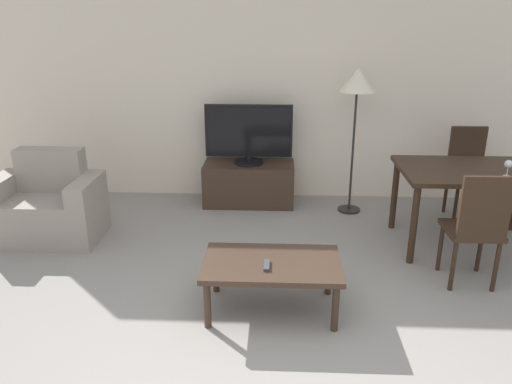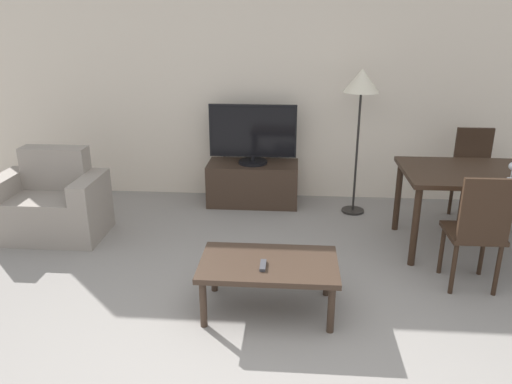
{
  "view_description": "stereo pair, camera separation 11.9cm",
  "coord_description": "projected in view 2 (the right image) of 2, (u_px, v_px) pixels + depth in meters",
  "views": [
    {
      "loc": [
        0.11,
        -2.14,
        2.04
      ],
      "look_at": [
        -0.07,
        1.73,
        0.65
      ],
      "focal_mm": 35.0,
      "sensor_mm": 36.0,
      "label": 1
    },
    {
      "loc": [
        0.22,
        -2.14,
        2.04
      ],
      "look_at": [
        -0.07,
        1.73,
        0.65
      ],
      "focal_mm": 35.0,
      "sensor_mm": 36.0,
      "label": 2
    }
  ],
  "objects": [
    {
      "name": "armchair",
      "position": [
        52.0,
        205.0,
        4.78
      ],
      "size": [
        0.99,
        0.63,
        0.83
      ],
      "color": "gray",
      "rests_on": "ground_plane"
    },
    {
      "name": "remote_primary",
      "position": [
        263.0,
        265.0,
        3.44
      ],
      "size": [
        0.04,
        0.15,
        0.02
      ],
      "color": "#38383D",
      "rests_on": "coffee_table"
    },
    {
      "name": "coffee_table",
      "position": [
        269.0,
        268.0,
        3.53
      ],
      "size": [
        0.97,
        0.58,
        0.39
      ],
      "color": "#38281E",
      "rests_on": "ground_plane"
    },
    {
      "name": "dining_chair_far",
      "position": [
        474.0,
        170.0,
        5.12
      ],
      "size": [
        0.4,
        0.4,
        0.94
      ],
      "color": "black",
      "rests_on": "ground_plane"
    },
    {
      "name": "tv_stand",
      "position": [
        253.0,
        183.0,
        5.62
      ],
      "size": [
        1.0,
        0.48,
        0.47
      ],
      "color": "#38281E",
      "rests_on": "ground_plane"
    },
    {
      "name": "floor_lamp",
      "position": [
        361.0,
        88.0,
        4.99
      ],
      "size": [
        0.36,
        0.36,
        1.53
      ],
      "color": "black",
      "rests_on": "ground_plane"
    },
    {
      "name": "wall_back",
      "position": [
        274.0,
        80.0,
        5.52
      ],
      "size": [
        7.23,
        0.06,
        2.7
      ],
      "color": "beige",
      "rests_on": "ground_plane"
    },
    {
      "name": "tv",
      "position": [
        253.0,
        134.0,
        5.43
      ],
      "size": [
        0.95,
        0.32,
        0.65
      ],
      "color": "black",
      "rests_on": "tv_stand"
    },
    {
      "name": "dining_chair_near",
      "position": [
        478.0,
        228.0,
        3.75
      ],
      "size": [
        0.4,
        0.4,
        0.94
      ],
      "color": "black",
      "rests_on": "ground_plane"
    },
    {
      "name": "dining_table",
      "position": [
        478.0,
        180.0,
        4.39
      ],
      "size": [
        1.3,
        0.87,
        0.74
      ],
      "color": "black",
      "rests_on": "ground_plane"
    }
  ]
}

